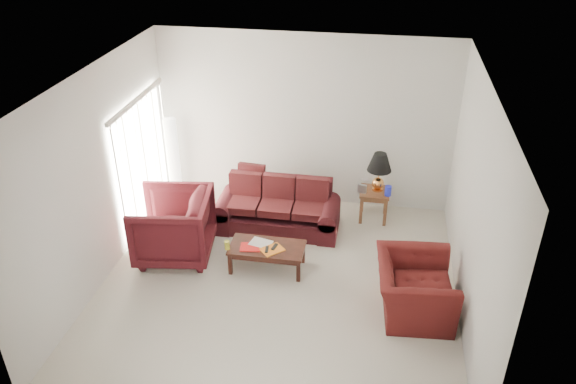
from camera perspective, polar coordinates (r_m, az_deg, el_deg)
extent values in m
plane|color=beige|center=(8.17, -1.03, -9.35)|extent=(5.00, 5.00, 0.00)
cube|color=silver|center=(9.30, -14.39, 2.75)|extent=(0.10, 2.00, 2.16)
cube|color=black|center=(9.47, -3.74, 1.54)|extent=(0.47, 0.26, 0.47)
cube|color=silver|center=(9.35, 7.54, 0.34)|extent=(0.15, 0.09, 0.15)
cylinder|color=#1A20A9|center=(9.33, 10.13, 0.12)|extent=(0.13, 0.13, 0.17)
cube|color=silver|center=(9.63, 7.84, 1.25)|extent=(0.17, 0.18, 0.05)
imported|color=#3B0D12|center=(8.63, -11.60, -3.43)|extent=(1.27, 1.25, 1.03)
imported|color=#410F0F|center=(7.69, 12.70, -9.52)|extent=(1.09, 1.22, 0.74)
cube|color=red|center=(8.24, -3.84, -5.61)|extent=(0.32, 0.26, 0.02)
cube|color=white|center=(8.31, -2.80, -5.21)|extent=(0.36, 0.30, 0.02)
cube|color=orange|center=(8.17, -1.62, -5.86)|extent=(0.39, 0.38, 0.02)
cube|color=black|center=(8.14, -2.17, -5.85)|extent=(0.06, 0.15, 0.02)
cube|color=black|center=(8.20, -1.38, -5.58)|extent=(0.08, 0.16, 0.02)
cylinder|color=yellow|center=(8.21, -6.21, -5.38)|extent=(0.08, 0.08, 0.13)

